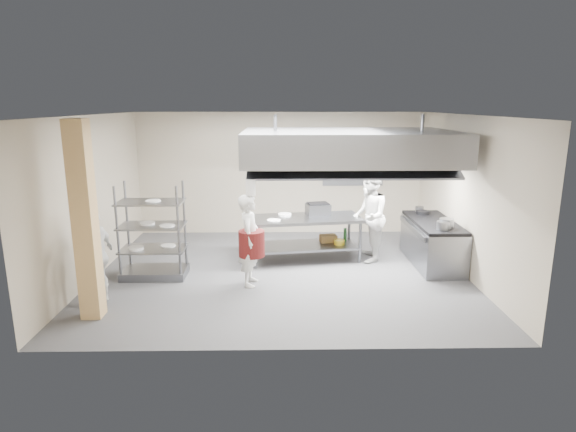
{
  "coord_description": "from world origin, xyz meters",
  "views": [
    {
      "loc": [
        -0.02,
        -8.84,
        3.21
      ],
      "look_at": [
        0.14,
        0.2,
        1.08
      ],
      "focal_mm": 30.0,
      "sensor_mm": 36.0,
      "label": 1
    }
  ],
  "objects_px": {
    "chef_line": "(369,217)",
    "stockpot": "(446,223)",
    "pass_rack": "(152,231)",
    "island": "(305,238)",
    "cooking_range": "(432,244)",
    "chef_plating": "(96,256)",
    "chef_head": "(250,240)",
    "griddle": "(318,209)"
  },
  "relations": [
    {
      "from": "pass_rack",
      "to": "griddle",
      "type": "bearing_deg",
      "value": 20.27
    },
    {
      "from": "griddle",
      "to": "stockpot",
      "type": "xyz_separation_m",
      "value": [
        2.35,
        -1.11,
        -0.03
      ]
    },
    {
      "from": "cooking_range",
      "to": "stockpot",
      "type": "height_order",
      "value": "stockpot"
    },
    {
      "from": "chef_line",
      "to": "griddle",
      "type": "height_order",
      "value": "chef_line"
    },
    {
      "from": "chef_line",
      "to": "stockpot",
      "type": "bearing_deg",
      "value": 67.76
    },
    {
      "from": "chef_plating",
      "to": "stockpot",
      "type": "height_order",
      "value": "chef_plating"
    },
    {
      "from": "island",
      "to": "pass_rack",
      "type": "height_order",
      "value": "pass_rack"
    },
    {
      "from": "pass_rack",
      "to": "chef_line",
      "type": "bearing_deg",
      "value": 11.54
    },
    {
      "from": "griddle",
      "to": "chef_line",
      "type": "bearing_deg",
      "value": -28.79
    },
    {
      "from": "chef_plating",
      "to": "pass_rack",
      "type": "bearing_deg",
      "value": 162.61
    },
    {
      "from": "island",
      "to": "pass_rack",
      "type": "bearing_deg",
      "value": -169.65
    },
    {
      "from": "chef_head",
      "to": "chef_plating",
      "type": "distance_m",
      "value": 2.56
    },
    {
      "from": "island",
      "to": "chef_plating",
      "type": "bearing_deg",
      "value": -156.3
    },
    {
      "from": "griddle",
      "to": "stockpot",
      "type": "height_order",
      "value": "griddle"
    },
    {
      "from": "pass_rack",
      "to": "cooking_range",
      "type": "distance_m",
      "value": 5.53
    },
    {
      "from": "cooking_range",
      "to": "chef_plating",
      "type": "bearing_deg",
      "value": -162.96
    },
    {
      "from": "island",
      "to": "pass_rack",
      "type": "xyz_separation_m",
      "value": [
        -2.89,
        -0.97,
        0.44
      ]
    },
    {
      "from": "cooking_range",
      "to": "chef_head",
      "type": "xyz_separation_m",
      "value": [
        -3.63,
        -1.11,
        0.41
      ]
    },
    {
      "from": "chef_head",
      "to": "cooking_range",
      "type": "bearing_deg",
      "value": -67.63
    },
    {
      "from": "chef_plating",
      "to": "stockpot",
      "type": "bearing_deg",
      "value": 111.09
    },
    {
      "from": "cooking_range",
      "to": "stockpot",
      "type": "distance_m",
      "value": 0.82
    },
    {
      "from": "griddle",
      "to": "cooking_range",
      "type": "bearing_deg",
      "value": -24.68
    },
    {
      "from": "chef_head",
      "to": "chef_plating",
      "type": "bearing_deg",
      "value": 112.65
    },
    {
      "from": "chef_head",
      "to": "stockpot",
      "type": "relative_size",
      "value": 6.23
    },
    {
      "from": "cooking_range",
      "to": "chef_head",
      "type": "height_order",
      "value": "chef_head"
    },
    {
      "from": "chef_line",
      "to": "stockpot",
      "type": "distance_m",
      "value": 1.55
    },
    {
      "from": "pass_rack",
      "to": "chef_plating",
      "type": "xyz_separation_m",
      "value": [
        -0.61,
        -1.21,
        -0.09
      ]
    },
    {
      "from": "pass_rack",
      "to": "chef_plating",
      "type": "relative_size",
      "value": 1.12
    },
    {
      "from": "stockpot",
      "to": "chef_line",
      "type": "bearing_deg",
      "value": 149.1
    },
    {
      "from": "chef_line",
      "to": "griddle",
      "type": "relative_size",
      "value": 3.94
    },
    {
      "from": "chef_plating",
      "to": "chef_line",
      "type": "bearing_deg",
      "value": 122.67
    },
    {
      "from": "chef_plating",
      "to": "island",
      "type": "bearing_deg",
      "value": 131.13
    },
    {
      "from": "chef_head",
      "to": "griddle",
      "type": "relative_size",
      "value": 3.49
    },
    {
      "from": "pass_rack",
      "to": "stockpot",
      "type": "distance_m",
      "value": 5.53
    },
    {
      "from": "pass_rack",
      "to": "chef_head",
      "type": "xyz_separation_m",
      "value": [
        1.84,
        -0.45,
        -0.06
      ]
    },
    {
      "from": "pass_rack",
      "to": "chef_head",
      "type": "distance_m",
      "value": 1.9
    },
    {
      "from": "griddle",
      "to": "island",
      "type": "bearing_deg",
      "value": -154.3
    },
    {
      "from": "chef_plating",
      "to": "griddle",
      "type": "xyz_separation_m",
      "value": [
        3.78,
        2.39,
        0.23
      ]
    },
    {
      "from": "cooking_range",
      "to": "chef_plating",
      "type": "xyz_separation_m",
      "value": [
        -6.08,
        -1.86,
        0.38
      ]
    },
    {
      "from": "island",
      "to": "chef_head",
      "type": "relative_size",
      "value": 1.39
    },
    {
      "from": "chef_head",
      "to": "stockpot",
      "type": "distance_m",
      "value": 3.73
    },
    {
      "from": "island",
      "to": "chef_head",
      "type": "height_order",
      "value": "chef_head"
    }
  ]
}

